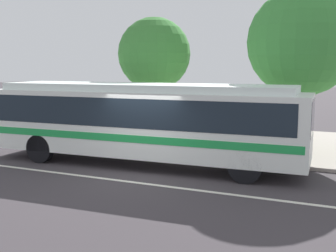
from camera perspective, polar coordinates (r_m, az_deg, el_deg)
name	(u,v)px	position (r m, az deg, el deg)	size (l,w,h in m)	color
ground_plane	(141,175)	(13.17, -3.73, -6.71)	(120.00, 120.00, 0.00)	#3A3539
sidewalk_slab	(208,139)	(19.23, 5.47, -1.78)	(60.00, 8.00, 0.12)	#A0958C
lane_stripe_center	(128,182)	(12.49, -5.42, -7.55)	(56.00, 0.16, 0.01)	silver
transit_bus	(144,118)	(14.31, -3.32, 1.11)	(11.06, 2.90, 2.78)	white
pedestrian_waiting_near_sign	(96,117)	(18.91, -9.77, 1.16)	(0.37, 0.37, 1.68)	navy
bus_stop_sign	(253,117)	(14.92, 11.46, 1.22)	(0.13, 0.44, 2.32)	gray
street_tree_near_stop	(154,55)	(18.24, -1.88, 9.71)	(3.12, 3.12, 5.33)	brown
street_tree_mid_block	(302,42)	(16.63, 17.81, 10.81)	(4.06, 4.06, 6.17)	brown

